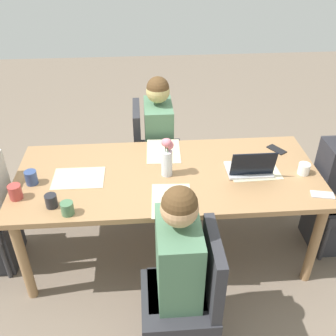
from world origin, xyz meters
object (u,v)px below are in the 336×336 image
object	(u,v)px
chair_far_left_far	(191,290)
coffee_mug_centre_right	(51,201)
chair_near_right_near	(150,147)
coffee_mug_near_right	(304,169)
laptop_head_left_left_mid	(250,168)
flower_vase	(167,156)
dining_table	(168,182)
person_near_right_near	(159,147)
coffee_mug_centre_left	(15,192)
phone_silver	(322,195)
coffee_mug_near_left	(67,208)
person_far_left_far	(177,279)
phone_black	(277,149)
coffee_mug_far_left	(31,178)

from	to	relation	value
chair_far_left_far	coffee_mug_centre_right	size ratio (longest dim) A/B	10.12
chair_near_right_near	coffee_mug_near_right	bearing A→B (deg)	140.70
laptop_head_left_left_mid	flower_vase	bearing A→B (deg)	-2.96
dining_table	coffee_mug_near_right	bearing A→B (deg)	175.88
person_near_right_near	chair_far_left_far	bearing A→B (deg)	93.58
coffee_mug_centre_left	chair_far_left_far	bearing A→B (deg)	150.10
coffee_mug_centre_left	phone_silver	bearing A→B (deg)	176.50
dining_table	phone_silver	xyz separation A→B (m)	(-1.01, 0.33, 0.08)
chair_near_right_near	laptop_head_left_left_mid	bearing A→B (deg)	129.12
coffee_mug_near_left	coffee_mug_centre_left	size ratio (longest dim) A/B	0.85
coffee_mug_near_left	flower_vase	bearing A→B (deg)	-149.58
person_far_left_far	coffee_mug_near_left	xyz separation A→B (m)	(0.65, -0.38, 0.27)
chair_near_right_near	coffee_mug_near_left	world-z (taller)	chair_near_right_near
coffee_mug_near_right	phone_black	distance (m)	0.35
phone_silver	coffee_mug_near_right	bearing A→B (deg)	111.20
person_near_right_near	coffee_mug_near_right	world-z (taller)	person_near_right_near
laptop_head_left_left_mid	coffee_mug_centre_left	bearing A→B (deg)	5.94
person_far_left_far	laptop_head_left_left_mid	distance (m)	0.98
chair_near_right_near	person_near_right_near	bearing A→B (deg)	141.24
laptop_head_left_left_mid	coffee_mug_near_left	distance (m)	1.29
dining_table	chair_near_right_near	world-z (taller)	chair_near_right_near
coffee_mug_centre_right	chair_far_left_far	bearing A→B (deg)	148.16
coffee_mug_near_right	phone_black	xyz separation A→B (m)	(0.09, -0.33, -0.04)
chair_far_left_far	phone_black	size ratio (longest dim) A/B	6.00
dining_table	chair_near_right_near	xyz separation A→B (m)	(0.10, -0.81, -0.18)
dining_table	person_near_right_near	bearing A→B (deg)	-87.89
phone_black	flower_vase	bearing A→B (deg)	-106.00
coffee_mug_centre_right	flower_vase	bearing A→B (deg)	-158.41
phone_silver	flower_vase	bearing A→B (deg)	175.45
chair_near_right_near	coffee_mug_centre_left	world-z (taller)	chair_near_right_near
chair_near_right_near	coffee_mug_centre_right	world-z (taller)	chair_near_right_near
person_far_left_far	phone_black	size ratio (longest dim) A/B	7.97
person_near_right_near	coffee_mug_near_right	size ratio (longest dim) A/B	14.35
coffee_mug_near_left	phone_black	size ratio (longest dim) A/B	0.57
flower_vase	coffee_mug_centre_right	world-z (taller)	flower_vase
dining_table	coffee_mug_near_left	distance (m)	0.77
person_far_left_far	coffee_mug_far_left	bearing A→B (deg)	-37.47
coffee_mug_near_left	coffee_mug_near_right	world-z (taller)	coffee_mug_near_left
chair_far_left_far	coffee_mug_centre_left	distance (m)	1.29
phone_silver	laptop_head_left_left_mid	bearing A→B (deg)	158.51
chair_near_right_near	dining_table	bearing A→B (deg)	97.21
coffee_mug_far_left	chair_near_right_near	bearing A→B (deg)	-134.79
person_far_left_far	person_near_right_near	xyz separation A→B (m)	(0.02, -1.52, 0.00)
person_far_left_far	person_near_right_near	distance (m)	1.52
person_near_right_near	phone_silver	size ratio (longest dim) A/B	7.97
phone_black	phone_silver	distance (m)	0.60
chair_far_left_far	phone_silver	xyz separation A→B (m)	(-0.94, -0.50, 0.25)
flower_vase	phone_black	distance (m)	0.94
flower_vase	coffee_mug_near_left	xyz separation A→B (m)	(0.65, 0.38, -0.11)
flower_vase	coffee_mug_near_right	size ratio (longest dim) A/B	3.61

